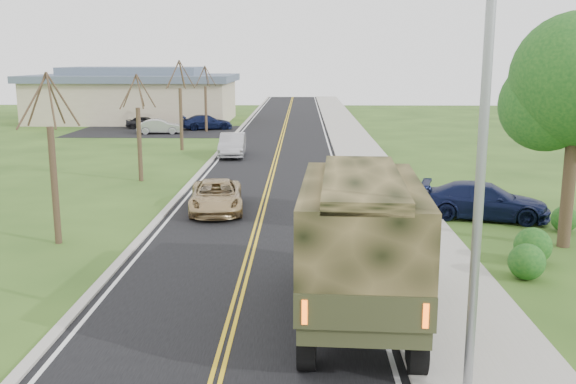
{
  "coord_description": "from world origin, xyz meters",
  "views": [
    {
      "loc": [
        1.77,
        -12.01,
        6.51
      ],
      "look_at": [
        1.25,
        10.58,
        1.8
      ],
      "focal_mm": 40.0,
      "sensor_mm": 36.0,
      "label": 1
    }
  ],
  "objects_px": {
    "military_truck": "(360,236)",
    "suv_champagne": "(216,196)",
    "pickup_navy": "(485,201)",
    "sedan_silver": "(232,145)"
  },
  "relations": [
    {
      "from": "suv_champagne",
      "to": "sedan_silver",
      "type": "relative_size",
      "value": 1.02
    },
    {
      "from": "suv_champagne",
      "to": "military_truck",
      "type": "bearing_deg",
      "value": -72.9
    },
    {
      "from": "military_truck",
      "to": "suv_champagne",
      "type": "xyz_separation_m",
      "value": [
        -5.16,
        11.78,
        -1.56
      ]
    },
    {
      "from": "sedan_silver",
      "to": "pickup_navy",
      "type": "relative_size",
      "value": 0.91
    },
    {
      "from": "military_truck",
      "to": "suv_champagne",
      "type": "relative_size",
      "value": 1.65
    },
    {
      "from": "military_truck",
      "to": "suv_champagne",
      "type": "height_order",
      "value": "military_truck"
    },
    {
      "from": "military_truck",
      "to": "pickup_navy",
      "type": "relative_size",
      "value": 1.54
    },
    {
      "from": "pickup_navy",
      "to": "military_truck",
      "type": "bearing_deg",
      "value": 165.49
    },
    {
      "from": "pickup_navy",
      "to": "sedan_silver",
      "type": "bearing_deg",
      "value": 50.97
    },
    {
      "from": "suv_champagne",
      "to": "pickup_navy",
      "type": "height_order",
      "value": "pickup_navy"
    }
  ]
}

